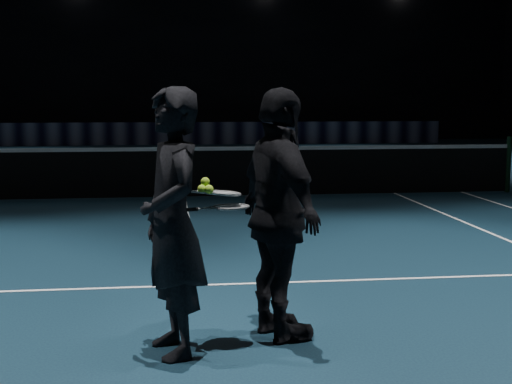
{
  "coord_description": "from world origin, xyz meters",
  "views": [
    {
      "loc": [
        -0.3,
        -13.33,
        1.85
      ],
      "look_at": [
        0.34,
        -8.16,
        1.17
      ],
      "focal_mm": 50.0,
      "sensor_mm": 36.0,
      "label": 1
    }
  ],
  "objects_px": {
    "racket_lower": "(231,207)",
    "tennis_balls": "(205,187)",
    "player_a": "(172,223)",
    "racket_upper": "(222,193)",
    "player_b": "(280,215)"
  },
  "relations": [
    {
      "from": "player_a",
      "to": "tennis_balls",
      "type": "xyz_separation_m",
      "value": [
        0.24,
        0.08,
        0.25
      ]
    },
    {
      "from": "racket_upper",
      "to": "player_b",
      "type": "bearing_deg",
      "value": -9.08
    },
    {
      "from": "player_b",
      "to": "racket_lower",
      "type": "height_order",
      "value": "player_b"
    },
    {
      "from": "player_a",
      "to": "racket_lower",
      "type": "relative_size",
      "value": 2.85
    },
    {
      "from": "racket_upper",
      "to": "racket_lower",
      "type": "bearing_deg",
      "value": -42.66
    },
    {
      "from": "tennis_balls",
      "to": "racket_lower",
      "type": "bearing_deg",
      "value": 14.65
    },
    {
      "from": "racket_lower",
      "to": "tennis_balls",
      "type": "bearing_deg",
      "value": 178.53
    },
    {
      "from": "racket_upper",
      "to": "tennis_balls",
      "type": "bearing_deg",
      "value": -170.43
    },
    {
      "from": "racket_upper",
      "to": "player_a",
      "type": "bearing_deg",
      "value": -178.29
    },
    {
      "from": "player_a",
      "to": "tennis_balls",
      "type": "height_order",
      "value": "player_a"
    },
    {
      "from": "player_a",
      "to": "racket_lower",
      "type": "height_order",
      "value": "player_a"
    },
    {
      "from": "player_b",
      "to": "racket_upper",
      "type": "relative_size",
      "value": 2.85
    },
    {
      "from": "player_b",
      "to": "racket_lower",
      "type": "relative_size",
      "value": 2.85
    },
    {
      "from": "racket_lower",
      "to": "tennis_balls",
      "type": "height_order",
      "value": "tennis_balls"
    },
    {
      "from": "racket_lower",
      "to": "player_a",
      "type": "bearing_deg",
      "value": 180.0
    }
  ]
}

